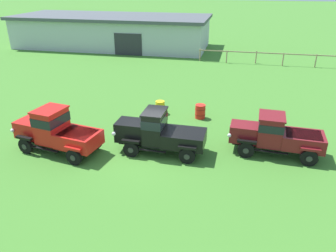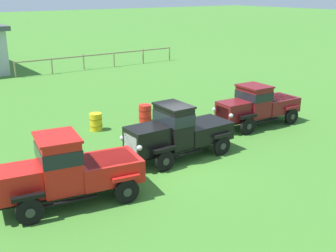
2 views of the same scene
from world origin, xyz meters
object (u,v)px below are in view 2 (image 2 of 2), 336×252
(vintage_truck_midrow_center, at_px, (257,105))
(vintage_truck_second_in_line, at_px, (178,131))
(vintage_truck_foreground_near, at_px, (67,169))
(oil_drum_beside_row, at_px, (96,122))
(oil_drum_near_fence, at_px, (145,113))

(vintage_truck_midrow_center, bearing_deg, vintage_truck_second_in_line, -169.39)
(vintage_truck_foreground_near, distance_m, vintage_truck_second_in_line, 5.19)
(vintage_truck_foreground_near, xyz_separation_m, oil_drum_beside_row, (3.94, 6.01, -0.70))
(vintage_truck_midrow_center, height_order, oil_drum_beside_row, vintage_truck_midrow_center)
(vintage_truck_second_in_line, distance_m, vintage_truck_midrow_center, 5.79)
(vintage_truck_foreground_near, height_order, vintage_truck_second_in_line, vintage_truck_foreground_near)
(vintage_truck_foreground_near, bearing_deg, oil_drum_beside_row, 56.73)
(oil_drum_beside_row, distance_m, oil_drum_near_fence, 2.67)
(vintage_truck_second_in_line, bearing_deg, vintage_truck_foreground_near, -168.84)
(vintage_truck_foreground_near, relative_size, oil_drum_beside_row, 5.79)
(vintage_truck_midrow_center, xyz_separation_m, oil_drum_near_fence, (-4.19, 3.72, -0.62))
(vintage_truck_foreground_near, height_order, oil_drum_near_fence, vintage_truck_foreground_near)
(vintage_truck_foreground_near, distance_m, oil_drum_beside_row, 7.22)
(oil_drum_beside_row, bearing_deg, vintage_truck_second_in_line, -77.01)
(vintage_truck_midrow_center, distance_m, oil_drum_near_fence, 5.64)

